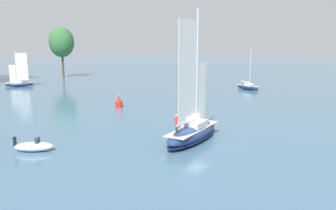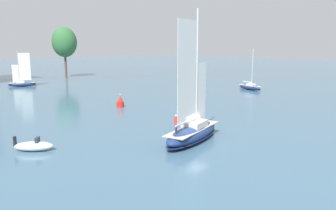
{
  "view_description": "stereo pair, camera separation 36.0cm",
  "coord_description": "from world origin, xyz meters",
  "px_view_note": "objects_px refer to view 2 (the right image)",
  "views": [
    {
      "loc": [
        -23.95,
        -17.08,
        8.71
      ],
      "look_at": [
        0.0,
        3.0,
        3.01
      ],
      "focal_mm": 35.0,
      "sensor_mm": 36.0,
      "label": 1
    },
    {
      "loc": [
        -23.72,
        -17.35,
        8.71
      ],
      "look_at": [
        0.0,
        3.0,
        3.01
      ],
      "focal_mm": 35.0,
      "sensor_mm": 36.0,
      "label": 2
    }
  ],
  "objects_px": {
    "sailboat_main": "(193,131)",
    "motor_tender": "(34,146)",
    "sailboat_moored_near_marina": "(22,83)",
    "sailboat_moored_mid_channel": "(250,87)",
    "tree_shore_left": "(64,42)",
    "channel_buoy": "(120,102)"
  },
  "relations": [
    {
      "from": "tree_shore_left",
      "to": "channel_buoy",
      "type": "bearing_deg",
      "value": -113.71
    },
    {
      "from": "sailboat_main",
      "to": "motor_tender",
      "type": "xyz_separation_m",
      "value": [
        -11.06,
        8.38,
        -0.56
      ]
    },
    {
      "from": "sailboat_moored_near_marina",
      "to": "sailboat_moored_mid_channel",
      "type": "relative_size",
      "value": 0.97
    },
    {
      "from": "sailboat_main",
      "to": "sailboat_moored_near_marina",
      "type": "relative_size",
      "value": 1.52
    },
    {
      "from": "sailboat_moored_mid_channel",
      "to": "channel_buoy",
      "type": "height_order",
      "value": "sailboat_moored_mid_channel"
    },
    {
      "from": "channel_buoy",
      "to": "motor_tender",
      "type": "bearing_deg",
      "value": -151.96
    },
    {
      "from": "tree_shore_left",
      "to": "sailboat_moored_mid_channel",
      "type": "height_order",
      "value": "tree_shore_left"
    },
    {
      "from": "sailboat_moored_mid_channel",
      "to": "motor_tender",
      "type": "height_order",
      "value": "sailboat_moored_mid_channel"
    },
    {
      "from": "tree_shore_left",
      "to": "motor_tender",
      "type": "height_order",
      "value": "tree_shore_left"
    },
    {
      "from": "sailboat_moored_near_marina",
      "to": "channel_buoy",
      "type": "relative_size",
      "value": 4.15
    },
    {
      "from": "sailboat_main",
      "to": "channel_buoy",
      "type": "distance_m",
      "value": 19.19
    },
    {
      "from": "sailboat_moored_mid_channel",
      "to": "tree_shore_left",
      "type": "bearing_deg",
      "value": 100.76
    },
    {
      "from": "sailboat_moored_near_marina",
      "to": "sailboat_moored_mid_channel",
      "type": "height_order",
      "value": "sailboat_moored_mid_channel"
    },
    {
      "from": "motor_tender",
      "to": "channel_buoy",
      "type": "xyz_separation_m",
      "value": [
        17.91,
        9.54,
        0.34
      ]
    },
    {
      "from": "sailboat_moored_near_marina",
      "to": "motor_tender",
      "type": "height_order",
      "value": "sailboat_moored_near_marina"
    },
    {
      "from": "sailboat_moored_mid_channel",
      "to": "channel_buoy",
      "type": "bearing_deg",
      "value": 169.66
    },
    {
      "from": "sailboat_moored_near_marina",
      "to": "sailboat_moored_mid_channel",
      "type": "bearing_deg",
      "value": -55.5
    },
    {
      "from": "sailboat_moored_near_marina",
      "to": "motor_tender",
      "type": "relative_size",
      "value": 2.41
    },
    {
      "from": "sailboat_main",
      "to": "channel_buoy",
      "type": "xyz_separation_m",
      "value": [
        6.86,
        17.92,
        -0.22
      ]
    },
    {
      "from": "motor_tender",
      "to": "sailboat_moored_mid_channel",
      "type": "bearing_deg",
      "value": 5.02
    },
    {
      "from": "sailboat_main",
      "to": "tree_shore_left",
      "type": "bearing_deg",
      "value": 67.07
    },
    {
      "from": "tree_shore_left",
      "to": "motor_tender",
      "type": "xyz_separation_m",
      "value": [
        -37.77,
        -54.76,
        -9.16
      ]
    }
  ]
}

